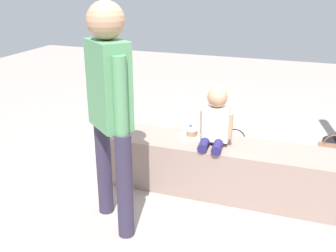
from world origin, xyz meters
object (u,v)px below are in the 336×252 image
cake_plate (192,134)px  water_bottle_near_gift (209,128)px  adult_standing (110,99)px  gift_bag (182,149)px  child_seated (216,121)px  cake_box_white (173,125)px  water_bottle_far_side (190,134)px  handbag_brown_canvas (334,156)px  party_cup_red (238,164)px  handbag_black_leather (235,147)px

cake_plate → water_bottle_near_gift: bearing=96.6°
adult_standing → gift_bag: size_ratio=5.42×
child_seated → cake_plate: size_ratio=2.16×
cake_box_white → water_bottle_far_side: bearing=-40.2°
handbag_brown_canvas → cake_box_white: bearing=167.9°
child_seated → adult_standing: size_ratio=0.30×
water_bottle_far_side → cake_box_white: water_bottle_far_side is taller
child_seated → party_cup_red: bearing=76.4°
handbag_black_leather → handbag_brown_canvas: 0.96m
adult_standing → water_bottle_near_gift: 2.17m
party_cup_red → adult_standing: bearing=-120.1°
cake_box_white → handbag_black_leather: (0.84, -0.48, 0.03)m
water_bottle_near_gift → handbag_brown_canvas: handbag_brown_canvas is taller
party_cup_red → handbag_black_leather: handbag_black_leather is taller
cake_plate → water_bottle_far_side: cake_plate is taller
adult_standing → handbag_brown_canvas: bearing=45.1°
handbag_black_leather → cake_box_white: bearing=150.3°
adult_standing → handbag_black_leather: adult_standing is taller
child_seated → cake_plate: bearing=155.2°
water_bottle_far_side → handbag_black_leather: (0.55, -0.23, 0.02)m
gift_bag → party_cup_red: size_ratio=3.12×
handbag_black_leather → handbag_brown_canvas: size_ratio=0.91×
cake_plate → handbag_brown_canvas: size_ratio=0.67×
handbag_brown_canvas → cake_plate: bearing=-147.7°
adult_standing → handbag_black_leather: bearing=67.5°
water_bottle_near_gift → party_cup_red: size_ratio=2.05×
party_cup_red → cake_box_white: (-0.93, 0.74, 0.03)m
water_bottle_near_gift → cake_box_white: water_bottle_near_gift is taller
child_seated → water_bottle_far_side: 1.27m
cake_box_white → child_seated: bearing=-57.6°
water_bottle_far_side → handbag_black_leather: 0.59m
adult_standing → water_bottle_near_gift: (0.22, 1.97, -0.89)m
adult_standing → water_bottle_far_side: size_ratio=8.42×
gift_bag → cake_box_white: size_ratio=0.91×
child_seated → water_bottle_near_gift: 1.44m
child_seated → water_bottle_near_gift: bearing=105.9°
adult_standing → cake_box_white: size_ratio=4.95×
cake_plate → handbag_brown_canvas: 1.49m
cake_plate → water_bottle_near_gift: 1.23m
handbag_black_leather → child_seated: bearing=-92.6°
cake_box_white → handbag_brown_canvas: (1.79, -0.39, 0.04)m
child_seated → handbag_black_leather: 0.96m
adult_standing → party_cup_red: bearing=59.9°
water_bottle_far_side → party_cup_red: bearing=-37.9°
gift_bag → party_cup_red: (0.56, 0.03, -0.08)m
gift_bag → handbag_brown_canvas: size_ratio=0.90×
cake_plate → gift_bag: bearing=118.2°
child_seated → cake_plate: (-0.23, 0.11, -0.19)m
handbag_black_leather → handbag_brown_canvas: handbag_brown_canvas is taller
cake_plate → party_cup_red: size_ratio=2.34×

